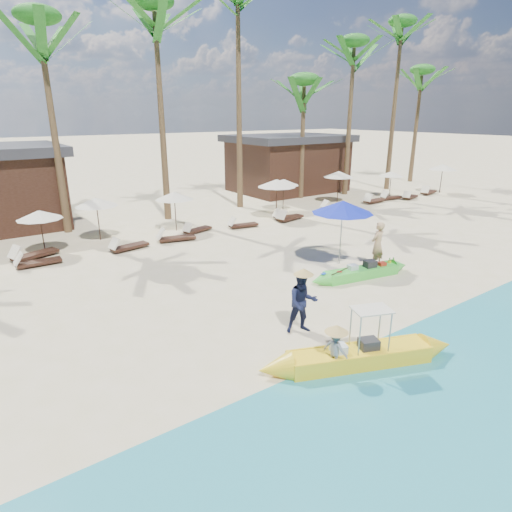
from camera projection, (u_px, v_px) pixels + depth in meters
ground at (294, 315)px, 13.11m from camera, size 240.00×240.00×0.00m
wet_sand_strip at (443, 399)px, 9.24m from camera, size 240.00×4.50×0.01m
green_canoe at (361, 272)px, 16.04m from camera, size 4.82×1.20×0.62m
yellow_canoe at (359, 356)px, 10.45m from camera, size 5.43×2.44×1.48m
tourist at (377, 244)px, 17.03m from camera, size 0.72×0.53×1.83m
vendor_green at (303, 303)px, 11.84m from camera, size 1.07×0.97×1.79m
vendor_yellow at (335, 348)px, 9.98m from camera, size 0.51×0.70×0.97m
blue_umbrella at (343, 207)px, 16.82m from camera, size 2.44×2.44×2.63m
resort_parasol_4 at (39, 215)px, 18.29m from camera, size 1.89×1.89×1.95m
lounger_4_left at (36, 262)px, 17.24m from camera, size 1.74×0.57×0.59m
lounger_4_right at (32, 254)px, 18.07m from camera, size 2.04×1.21×0.66m
resort_parasol_5 at (96, 202)px, 20.29m from camera, size 2.03×2.03×2.09m
lounger_5_left at (127, 246)px, 19.25m from camera, size 1.85×0.85×0.60m
resort_parasol_6 at (174, 196)px, 22.00m from camera, size 1.99×1.99×2.05m
lounger_6_left at (174, 237)px, 20.60m from camera, size 1.92×0.98×0.62m
lounger_6_right at (196, 229)px, 22.10m from camera, size 1.72×0.92×0.56m
resort_parasol_7 at (277, 183)px, 24.57m from camera, size 2.22×2.22×2.29m
lounger_7_left at (242, 224)px, 23.05m from camera, size 1.71×0.78×0.56m
lounger_7_right at (286, 216)px, 24.91m from camera, size 1.79×1.00×0.58m
resort_parasol_8 at (284, 182)px, 26.67m from camera, size 1.93×1.93×1.99m
lounger_8_left at (289, 217)px, 24.56m from camera, size 1.94×0.90×0.63m
resort_parasol_9 at (339, 174)px, 29.15m from camera, size 2.08×2.08×2.14m
lounger_9_left at (333, 207)px, 27.28m from camera, size 1.85×0.96×0.60m
lounger_9_right at (374, 200)px, 29.38m from camera, size 1.91×0.70×0.64m
resort_parasol_10 at (391, 174)px, 31.28m from camera, size 1.80×1.80×1.86m
lounger_10_left at (391, 197)px, 30.57m from camera, size 1.85×0.79×0.61m
lounger_10_right at (410, 196)px, 30.78m from camera, size 1.79×0.93×0.58m
resort_parasol_11 at (443, 167)px, 32.67m from camera, size 2.14×2.14×2.20m
lounger_11_left at (428, 192)px, 32.56m from camera, size 1.95×0.97×0.64m
palm_3 at (42, 51)px, 19.62m from camera, size 2.08×2.08×10.52m
palm_4 at (156, 41)px, 22.15m from camera, size 2.08×2.08×11.70m
palm_5 at (238, 24)px, 24.90m from camera, size 2.08×2.08×13.60m
palm_6 at (304, 95)px, 29.15m from camera, size 2.08×2.08×8.51m
palm_7 at (353, 67)px, 29.92m from camera, size 2.08×2.08×11.08m
palm_8 at (400, 52)px, 31.74m from camera, size 2.08×2.08×12.70m
palm_9 at (421, 86)px, 36.37m from camera, size 2.08×2.08×9.82m
pavilion_east at (288, 163)px, 33.64m from camera, size 8.80×6.60×4.30m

